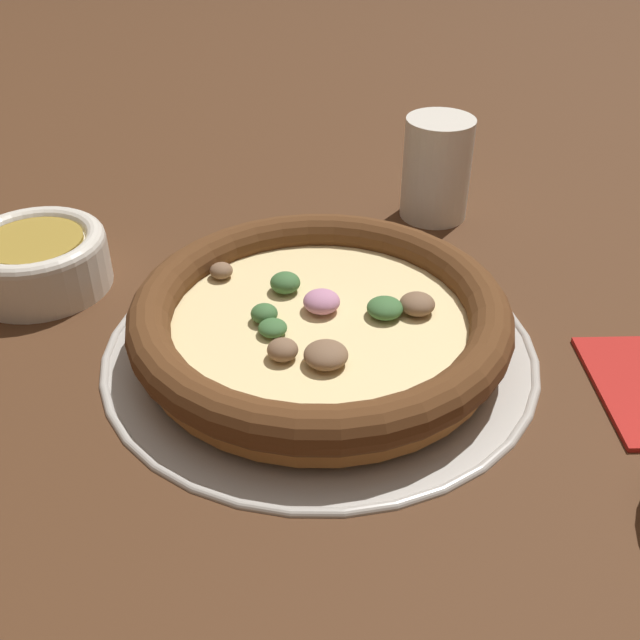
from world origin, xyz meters
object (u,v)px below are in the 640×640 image
pizza_tray (320,346)px  bowl_near (37,258)px  drinking_cup (437,169)px  pizza (320,319)px

pizza_tray → bowl_near: size_ratio=2.79×
drinking_cup → pizza: bearing=-20.6°
pizza → bowl_near: (-0.07, -0.25, -0.00)m
drinking_cup → pizza_tray: bearing=-20.7°
pizza_tray → drinking_cup: (-0.24, 0.09, 0.05)m
bowl_near → drinking_cup: bearing=116.9°
bowl_near → pizza_tray: bearing=75.3°
pizza_tray → pizza: pizza is taller
bowl_near → drinking_cup: 0.38m
pizza → drinking_cup: drinking_cup is taller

